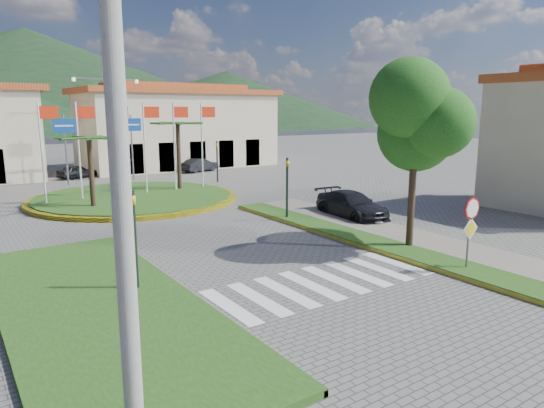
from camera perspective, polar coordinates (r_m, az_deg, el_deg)
ground at (r=13.46m, az=17.05°, el=-13.72°), size 160.00×160.00×0.00m
sidewalk_right at (r=19.17m, az=23.69°, el=-6.48°), size 4.00×28.00×0.15m
verge_right at (r=18.19m, az=21.67°, el=-7.19°), size 1.60×28.00×0.18m
median_left at (r=14.87m, az=-19.70°, el=-11.10°), size 5.00×14.00×0.18m
crosswalk at (r=16.03m, az=5.71°, el=-9.19°), size 8.00×3.00×0.01m
roundabout_island at (r=31.49m, az=-15.86°, el=0.77°), size 12.70×12.70×6.00m
stop_sign at (r=17.82m, az=22.33°, el=-1.93°), size 0.80×0.11×2.65m
deciduous_tree at (r=19.70m, az=16.58°, el=9.53°), size 3.60×3.60×6.80m
utility_pole at (r=7.86m, az=-17.42°, el=3.06°), size 0.32×0.32×9.00m
traffic_light_left at (r=15.11m, az=-15.88°, el=-3.14°), size 0.15×0.18×3.20m
traffic_light_right at (r=24.39m, az=1.79°, el=2.53°), size 0.15×0.18×3.20m
traffic_light_far at (r=38.05m, az=-6.48°, el=5.50°), size 0.18×0.15×3.20m
direction_sign_west at (r=39.25m, az=-23.18°, el=7.18°), size 1.60×0.14×5.20m
direction_sign_east at (r=40.54m, az=-16.20°, el=7.72°), size 1.60×0.14×5.20m
street_lamp_centre at (r=38.98m, az=-18.63°, el=8.89°), size 4.80×0.16×8.00m
building_right at (r=49.59m, az=-11.07°, el=8.89°), size 19.08×9.54×8.05m
hill_far_mid at (r=169.54m, az=-26.73°, el=13.02°), size 180.00×180.00×30.00m
hill_far_east at (r=163.30m, az=-5.31°, el=12.13°), size 120.00×120.00×18.00m
car_dark_a at (r=43.10m, az=-21.95°, el=3.56°), size 3.53×2.51×1.12m
car_dark_b at (r=44.95m, az=-8.48°, el=4.57°), size 3.90×2.36×1.21m
car_side_right at (r=25.53m, az=9.36°, el=-0.11°), size 2.37×4.85×1.36m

